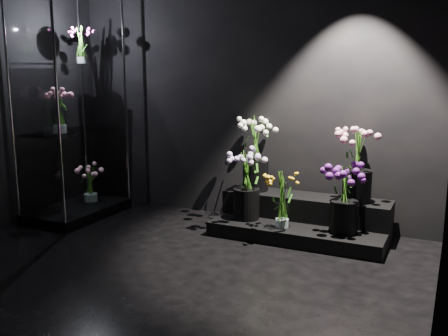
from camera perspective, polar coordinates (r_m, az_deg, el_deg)
The scene contains 12 objects.
floor at distance 3.84m, azimuth -9.79°, elevation -13.14°, with size 4.00×4.00×0.00m, color black.
wall_back at distance 5.27m, azimuth 2.43°, elevation 9.27°, with size 4.00×4.00×0.00m, color black.
display_riser at distance 4.91m, azimuth 8.91°, elevation -5.80°, with size 1.63×0.73×0.36m.
display_case at distance 5.52m, azimuth -17.01°, elevation 6.77°, with size 0.65×1.09×2.39m.
bouquet_orange_bells at distance 4.61m, azimuth 6.70°, elevation -3.45°, with size 0.34×0.34×0.54m.
bouquet_lilac at distance 4.83m, azimuth 2.59°, elevation -1.34°, with size 0.42×0.42×0.69m.
bouquet_purple at distance 4.55m, azimuth 13.60°, elevation -3.11°, with size 0.44×0.44×0.61m.
bouquet_cream_roses at distance 5.03m, azimuth 3.67°, elevation 2.36°, with size 0.42×0.42×0.77m.
bouquet_pink_roses at distance 4.75m, azimuth 15.09°, elevation 0.77°, with size 0.40×0.40×0.69m.
bouquet_case_pink at distance 5.39m, azimuth -18.36°, elevation 6.37°, with size 0.31×0.31×0.46m.
bouquet_case_magenta at distance 5.58m, azimuth -16.04°, elevation 13.41°, with size 0.21×0.21×0.38m.
bouquet_case_base_pink at distance 5.81m, azimuth -15.07°, elevation -1.50°, with size 0.42×0.42×0.43m.
Camera 1 is at (2.05, -2.85, 1.57)m, focal length 40.00 mm.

